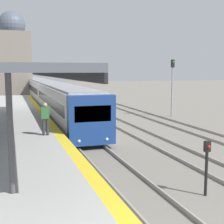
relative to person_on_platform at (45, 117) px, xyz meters
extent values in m
cube|color=#4C515B|center=(-1.67, 1.12, 2.35)|extent=(4.00, 21.32, 0.20)
cube|color=black|center=(0.29, 1.12, 2.13)|extent=(0.08, 21.32, 0.24)
cylinder|color=#47474C|center=(-1.67, -7.41, 0.65)|extent=(0.16, 0.16, 3.19)
cylinder|color=#47474C|center=(-1.67, 1.12, 0.65)|extent=(0.16, 0.16, 3.19)
cylinder|color=#47474C|center=(-1.67, 9.65, 0.65)|extent=(0.16, 0.16, 3.19)
cylinder|color=#2D2D33|center=(-0.10, 0.00, -0.52)|extent=(0.14, 0.14, 0.85)
cylinder|color=#2D2D33|center=(0.10, 0.00, -0.52)|extent=(0.14, 0.14, 0.85)
cube|color=#2D6638|center=(0.00, 0.00, 0.21)|extent=(0.40, 0.22, 0.60)
sphere|color=tan|center=(0.00, 0.00, 0.61)|extent=(0.22, 0.22, 0.22)
cube|color=navy|center=(2.40, 0.03, -0.28)|extent=(2.51, 0.70, 2.64)
cube|color=black|center=(2.40, -0.30, 0.09)|extent=(1.96, 0.04, 0.84)
sphere|color=#EFEACC|center=(1.65, -0.31, -1.30)|extent=(0.16, 0.16, 0.16)
sphere|color=#EFEACC|center=(3.16, -0.31, -1.30)|extent=(0.16, 0.16, 0.16)
cube|color=silver|center=(2.40, 8.77, -0.28)|extent=(2.51, 16.80, 2.64)
cube|color=gray|center=(2.40, 8.77, 1.10)|extent=(2.21, 16.46, 0.12)
cube|color=black|center=(2.40, 8.77, 0.01)|extent=(2.53, 15.45, 0.69)
cylinder|color=black|center=(1.34, 3.31, -1.52)|extent=(0.12, 0.70, 0.70)
cylinder|color=black|center=(3.47, 3.31, -1.52)|extent=(0.12, 0.70, 0.70)
cylinder|color=black|center=(1.34, 14.23, -1.52)|extent=(0.12, 0.70, 0.70)
cylinder|color=black|center=(3.47, 14.23, -1.52)|extent=(0.12, 0.70, 0.70)
cube|color=silver|center=(2.40, 25.92, -0.28)|extent=(2.51, 16.80, 2.64)
cube|color=gray|center=(2.40, 25.92, 1.10)|extent=(2.21, 16.46, 0.12)
cube|color=black|center=(2.40, 25.92, 0.01)|extent=(2.53, 15.45, 0.69)
cylinder|color=black|center=(1.34, 20.46, -1.52)|extent=(0.12, 0.70, 0.70)
cylinder|color=black|center=(3.47, 20.46, -1.52)|extent=(0.12, 0.70, 0.70)
cylinder|color=black|center=(1.34, 31.38, -1.52)|extent=(0.12, 0.70, 0.70)
cylinder|color=black|center=(3.47, 31.38, -1.52)|extent=(0.12, 0.70, 0.70)
cube|color=silver|center=(2.40, 43.07, -0.28)|extent=(2.51, 16.80, 2.64)
cube|color=gray|center=(2.40, 43.07, 1.10)|extent=(2.21, 16.46, 0.12)
cube|color=black|center=(2.40, 43.07, 0.01)|extent=(2.53, 15.45, 0.69)
cylinder|color=black|center=(1.34, 37.61, -1.52)|extent=(0.12, 0.70, 0.70)
cylinder|color=black|center=(3.47, 37.61, -1.52)|extent=(0.12, 0.70, 0.70)
cylinder|color=black|center=(1.34, 48.53, -1.52)|extent=(0.12, 0.70, 0.70)
cylinder|color=black|center=(3.47, 48.53, -1.52)|extent=(0.12, 0.70, 0.70)
cylinder|color=black|center=(4.47, -7.25, -1.11)|extent=(0.10, 0.10, 1.51)
cube|color=black|center=(4.47, -7.25, -0.18)|extent=(0.20, 0.14, 0.36)
sphere|color=red|center=(4.47, -7.34, -0.18)|extent=(0.11, 0.11, 0.11)
cylinder|color=gray|center=(12.41, 9.47, 0.73)|extent=(0.14, 0.14, 5.19)
cube|color=black|center=(12.41, 9.47, 2.97)|extent=(0.28, 0.20, 0.70)
sphere|color=green|center=(12.41, 9.35, 3.11)|extent=(0.14, 0.14, 0.14)
cube|color=slate|center=(-0.99, 34.78, 3.13)|extent=(5.26, 5.26, 9.99)
sphere|color=#4C5666|center=(-0.99, 34.78, 9.23)|extent=(4.05, 4.05, 4.05)
camera|label=1|loc=(-1.64, -15.79, 2.28)|focal=50.00mm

